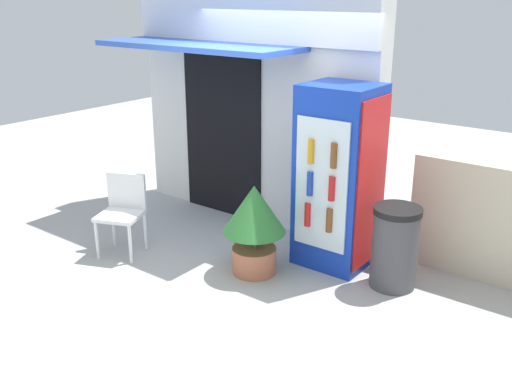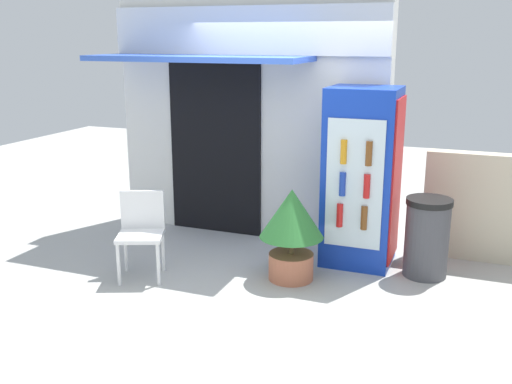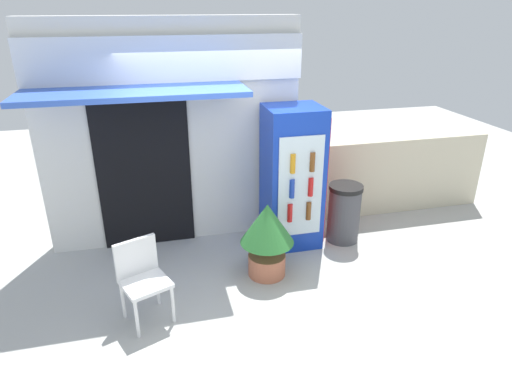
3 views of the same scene
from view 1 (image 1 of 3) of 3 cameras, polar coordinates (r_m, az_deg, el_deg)
The scene contains 6 objects.
ground at distance 5.99m, azimuth -3.19°, elevation -7.51°, with size 16.00×16.00×0.00m, color #B2B2AD.
storefront_building at distance 6.91m, azimuth -0.45°, elevation 9.41°, with size 3.29×1.12×2.89m.
drink_cooler at distance 5.83m, azimuth 8.20°, elevation 1.46°, with size 0.73×0.71×1.86m.
plastic_chair at distance 6.32m, azimuth -13.03°, elevation -1.52°, with size 0.56×0.56×0.86m.
potted_plant_near_shop at distance 5.67m, azimuth -0.18°, elevation -2.81°, with size 0.63×0.63×0.92m.
trash_bin at distance 5.63m, azimuth 13.57°, elevation -5.32°, with size 0.45×0.45×0.81m.
Camera 1 is at (3.48, -4.05, 2.71)m, focal length 40.41 mm.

